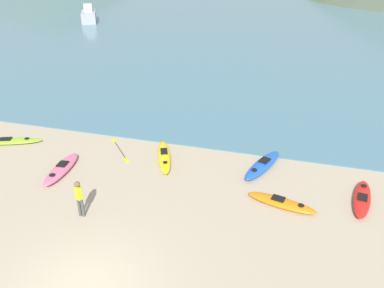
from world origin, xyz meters
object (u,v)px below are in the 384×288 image
Objects in this scene: moored_boat_0 at (89,16)px; loose_paddle at (120,150)px; kayak_on_sand_1 at (263,165)px; person_near_foreground at (79,197)px; kayak_on_sand_4 at (9,141)px; kayak_on_sand_3 at (362,199)px; kayak_on_sand_0 at (164,156)px; kayak_on_sand_5 at (281,203)px; kayak_on_sand_2 at (62,169)px.

loose_paddle is at bearing -58.35° from moored_boat_0.
person_near_foreground is at bearing -139.16° from kayak_on_sand_1.
kayak_on_sand_1 is 43.86m from moored_boat_0.
kayak_on_sand_4 is at bearing -175.26° from kayak_on_sand_1.
kayak_on_sand_3 reaches higher than kayak_on_sand_4.
kayak_on_sand_0 is at bearing -173.96° from kayak_on_sand_1.
person_near_foreground reaches higher than kayak_on_sand_4.
kayak_on_sand_1 is at bearing 110.93° from kayak_on_sand_5.
kayak_on_sand_2 is at bearing -174.41° from kayak_on_sand_3.
moored_boat_0 is at bearing 129.91° from kayak_on_sand_1.
kayak_on_sand_2 is 1.03× the size of kayak_on_sand_3.
loose_paddle is (-2.54, 0.31, -0.17)m from kayak_on_sand_0.
kayak_on_sand_5 reaches higher than loose_paddle.
kayak_on_sand_0 is at bearing 173.27° from kayak_on_sand_3.
kayak_on_sand_0 is at bearing 29.05° from kayak_on_sand_2.
person_near_foreground is 5.46m from loose_paddle.
moored_boat_0 is at bearing 132.59° from kayak_on_sand_3.
kayak_on_sand_5 reaches higher than kayak_on_sand_4.
kayak_on_sand_4 is at bearing 157.97° from kayak_on_sand_2.
moored_boat_0 is (-29.18, 36.37, 0.73)m from kayak_on_sand_5.
kayak_on_sand_2 is 10.02m from kayak_on_sand_5.
kayak_on_sand_2 is at bearing -162.38° from kayak_on_sand_1.
kayak_on_sand_2 is 1.90× the size of person_near_foreground.
kayak_on_sand_3 is (13.19, 1.29, -0.01)m from kayak_on_sand_2.
kayak_on_sand_2 is 3.15m from loose_paddle.
kayak_on_sand_3 is 1.85× the size of person_near_foreground.
kayak_on_sand_4 is at bearing -171.35° from loose_paddle.
kayak_on_sand_1 is 8.44m from person_near_foreground.
kayak_on_sand_3 is at bearing -47.41° from moored_boat_0.
loose_paddle is at bearing 99.89° from person_near_foreground.
kayak_on_sand_3 reaches higher than kayak_on_sand_5.
kayak_on_sand_0 is 8.57m from kayak_on_sand_4.
kayak_on_sand_5 is 46.64m from moored_boat_0.
kayak_on_sand_0 is 41.39m from moored_boat_0.
kayak_on_sand_1 reaches higher than kayak_on_sand_4.
kayak_on_sand_3 is at bearing -6.73° from kayak_on_sand_0.
kayak_on_sand_1 reaches higher than loose_paddle.
kayak_on_sand_5 is (-3.17, -1.17, -0.01)m from kayak_on_sand_3.
person_near_foreground reaches higher than loose_paddle.
kayak_on_sand_0 is 6.21m from kayak_on_sand_5.
kayak_on_sand_2 is at bearing -62.29° from moored_boat_0.
person_near_foreground is (-1.61, -5.00, 0.72)m from kayak_on_sand_0.
person_near_foreground is at bearing -45.38° from kayak_on_sand_2.
kayak_on_sand_0 is 1.48× the size of loose_paddle.
kayak_on_sand_2 is (-4.23, -2.35, -0.03)m from kayak_on_sand_0.
kayak_on_sand_4 is at bearing 178.51° from kayak_on_sand_3.
kayak_on_sand_3 is (8.96, -1.06, -0.04)m from kayak_on_sand_0.
moored_boat_0 reaches higher than person_near_foreground.
kayak_on_sand_0 reaches higher than kayak_on_sand_5.
person_near_foreground reaches higher than kayak_on_sand_3.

